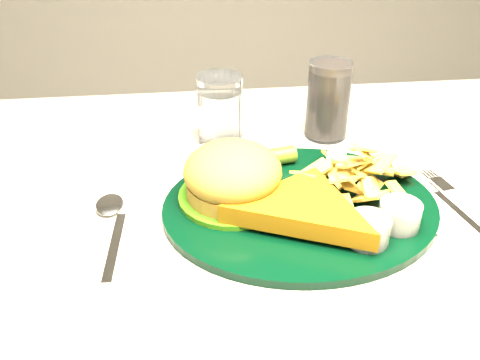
{
  "coord_description": "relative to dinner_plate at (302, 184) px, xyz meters",
  "views": [
    {
      "loc": [
        -0.08,
        -0.55,
        1.14
      ],
      "look_at": [
        -0.02,
        -0.0,
        0.8
      ],
      "focal_mm": 40.0,
      "sensor_mm": 36.0,
      "label": 1
    }
  ],
  "objects": [
    {
      "name": "cola_glass",
      "position": [
        0.08,
        0.2,
        0.02
      ],
      "size": [
        0.07,
        0.07,
        0.12
      ],
      "primitive_type": "cylinder",
      "rotation": [
        0.0,
        0.0,
        0.05
      ],
      "color": "black",
      "rests_on": "table"
    },
    {
      "name": "water_glass",
      "position": [
        -0.09,
        0.19,
        0.01
      ],
      "size": [
        0.08,
        0.08,
        0.11
      ],
      "primitive_type": "cylinder",
      "rotation": [
        0.0,
        0.0,
        -0.11
      ],
      "color": "white",
      "rests_on": "table"
    },
    {
      "name": "fork_napkin",
      "position": [
        0.2,
        -0.03,
        -0.03
      ],
      "size": [
        0.14,
        0.16,
        0.01
      ],
      "primitive_type": null,
      "rotation": [
        0.0,
        0.0,
        0.19
      ],
      "color": "silver",
      "rests_on": "table"
    },
    {
      "name": "wrapped_straw",
      "position": [
        -0.14,
        0.16,
        -0.04
      ],
      "size": [
        0.23,
        0.18,
        0.01
      ],
      "primitive_type": null,
      "rotation": [
        0.0,
        0.0,
        0.52
      ],
      "color": "silver",
      "rests_on": "table"
    },
    {
      "name": "dinner_plate",
      "position": [
        0.0,
        0.0,
        0.0
      ],
      "size": [
        0.35,
        0.3,
        0.08
      ],
      "primitive_type": null,
      "rotation": [
        0.0,
        0.0,
        0.02
      ],
      "color": "black",
      "rests_on": "table"
    },
    {
      "name": "spoon",
      "position": [
        -0.23,
        -0.05,
        -0.03
      ],
      "size": [
        0.05,
        0.17,
        0.01
      ],
      "primitive_type": null,
      "rotation": [
        0.0,
        0.0,
        -0.05
      ],
      "color": "silver",
      "rests_on": "table"
    },
    {
      "name": "ramekin",
      "position": [
        -0.37,
        0.1,
        -0.02
      ],
      "size": [
        0.06,
        0.06,
        0.03
      ],
      "primitive_type": "cylinder",
      "rotation": [
        0.0,
        0.0,
        -0.22
      ],
      "color": "white",
      "rests_on": "table"
    }
  ]
}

